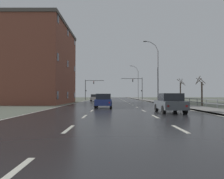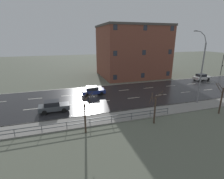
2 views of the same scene
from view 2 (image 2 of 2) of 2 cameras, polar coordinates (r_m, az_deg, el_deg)
ground_plane at (r=42.51m, az=29.90°, el=1.05°), size 160.00×160.00×0.12m
guardrail at (r=19.94m, az=-14.95°, el=-11.19°), size 0.07×26.22×1.00m
street_lamp_midground at (r=28.92m, az=27.68°, el=5.97°), size 2.66×0.24×11.02m
car_near_right at (r=30.87m, az=-6.30°, el=-0.35°), size 1.84×4.10×1.57m
car_distant at (r=25.14m, az=-18.98°, el=-5.28°), size 1.88×4.12×1.57m
car_mid_centre at (r=46.88m, az=27.83°, el=3.74°), size 1.89×4.13×1.57m
brick_building at (r=46.60m, az=6.64°, el=12.69°), size 14.08×16.61×13.13m
bare_tree_near at (r=18.40m, az=-8.97°, el=-8.36°), size 1.58×1.62×4.59m
bare_tree_mid at (r=20.87m, az=14.18°, el=-6.23°), size 1.14×1.65×4.06m
bare_tree_far at (r=26.96m, az=32.73°, el=-2.80°), size 1.44×1.12×4.33m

